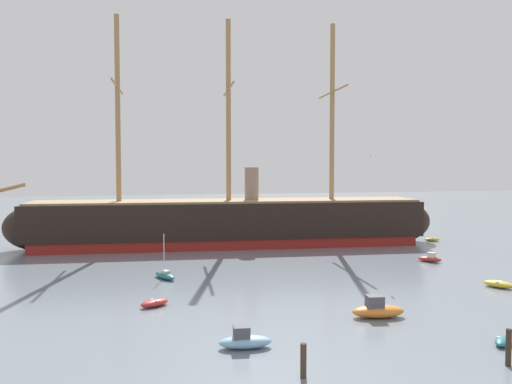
% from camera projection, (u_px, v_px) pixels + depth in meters
% --- Properties ---
extents(tall_ship, '(71.34, 16.09, 34.30)m').
position_uv_depth(tall_ship, '(229.00, 222.00, 78.81)').
color(tall_ship, maroon).
rests_on(tall_ship, ground).
extents(motorboat_foreground_left, '(3.70, 1.77, 1.51)m').
position_uv_depth(motorboat_foreground_left, '(245.00, 340.00, 34.71)').
color(motorboat_foreground_left, '#7FB2D6').
rests_on(motorboat_foreground_left, ground).
extents(dinghy_foreground_right, '(2.33, 2.24, 0.53)m').
position_uv_depth(dinghy_foreground_right, '(503.00, 341.00, 35.35)').
color(dinghy_foreground_right, '#236670').
rests_on(dinghy_foreground_right, ground).
extents(motorboat_near_centre, '(4.47, 2.24, 1.81)m').
position_uv_depth(motorboat_near_centre, '(378.00, 310.00, 41.72)').
color(motorboat_near_centre, orange).
rests_on(motorboat_near_centre, ground).
extents(dinghy_mid_left, '(2.88, 2.35, 0.63)m').
position_uv_depth(dinghy_mid_left, '(154.00, 303.00, 44.98)').
color(dinghy_mid_left, '#B22D28').
rests_on(dinghy_mid_left, ground).
extents(dinghy_mid_right, '(2.70, 3.18, 0.70)m').
position_uv_depth(dinghy_mid_right, '(499.00, 284.00, 51.99)').
color(dinghy_mid_right, gold).
rests_on(dinghy_mid_right, ground).
extents(sailboat_alongside_bow, '(2.66, 3.88, 4.90)m').
position_uv_depth(sailboat_alongside_bow, '(165.00, 275.00, 56.00)').
color(sailboat_alongside_bow, '#236670').
rests_on(sailboat_alongside_bow, ground).
extents(motorboat_alongside_stern, '(2.96, 2.93, 1.24)m').
position_uv_depth(motorboat_alongside_stern, '(430.00, 258.00, 65.94)').
color(motorboat_alongside_stern, '#B22D28').
rests_on(motorboat_alongside_stern, ground).
extents(sailboat_far_left, '(1.66, 4.99, 6.43)m').
position_uv_depth(sailboat_far_left, '(87.00, 247.00, 74.32)').
color(sailboat_far_left, '#7FB2D6').
rests_on(sailboat_far_left, ground).
extents(dinghy_far_right, '(2.62, 1.50, 0.58)m').
position_uv_depth(dinghy_far_right, '(432.00, 239.00, 84.00)').
color(dinghy_far_right, gold).
rests_on(dinghy_far_right, ground).
extents(mooring_piling_nearest, '(0.34, 0.34, 2.31)m').
position_uv_depth(mooring_piling_nearest, '(509.00, 347.00, 31.58)').
color(mooring_piling_nearest, '#382B1E').
rests_on(mooring_piling_nearest, ground).
extents(mooring_piling_left_pair, '(0.36, 0.36, 2.01)m').
position_uv_depth(mooring_piling_left_pair, '(303.00, 361.00, 29.83)').
color(mooring_piling_left_pair, '#423323').
rests_on(mooring_piling_left_pair, ground).
extents(seagull_in_flight, '(0.46, 1.39, 0.14)m').
position_uv_depth(seagull_in_flight, '(370.00, 157.00, 60.51)').
color(seagull_in_flight, silver).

